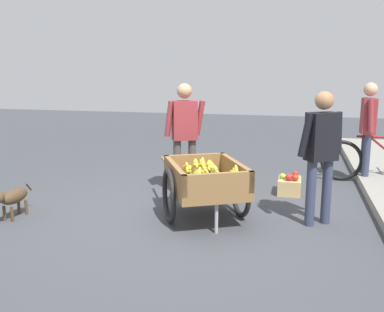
{
  "coord_description": "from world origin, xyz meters",
  "views": [
    {
      "loc": [
        4.85,
        1.31,
        1.76
      ],
      "look_at": [
        0.04,
        0.12,
        0.75
      ],
      "focal_mm": 39.77,
      "sensor_mm": 36.0,
      "label": 1
    }
  ],
  "objects_px": {
    "dog": "(12,197)",
    "bicycle": "(375,161)",
    "fruit_cart": "(205,183)",
    "apple_crate": "(289,185)",
    "bystander_person": "(321,147)",
    "cyclist_person": "(368,124)",
    "vendor_person": "(185,129)"
  },
  "relations": [
    {
      "from": "apple_crate",
      "to": "bystander_person",
      "type": "xyz_separation_m",
      "value": [
        1.2,
        0.34,
        0.78
      ]
    },
    {
      "from": "vendor_person",
      "to": "dog",
      "type": "height_order",
      "value": "vendor_person"
    },
    {
      "from": "dog",
      "to": "apple_crate",
      "type": "relative_size",
      "value": 1.53
    },
    {
      "from": "vendor_person",
      "to": "cyclist_person",
      "type": "bearing_deg",
      "value": 115.87
    },
    {
      "from": "bystander_person",
      "to": "fruit_cart",
      "type": "bearing_deg",
      "value": -84.24
    },
    {
      "from": "bicycle",
      "to": "dog",
      "type": "height_order",
      "value": "bicycle"
    },
    {
      "from": "bicycle",
      "to": "cyclist_person",
      "type": "distance_m",
      "value": 0.6
    },
    {
      "from": "dog",
      "to": "bicycle",
      "type": "bearing_deg",
      "value": 122.3
    },
    {
      "from": "bicycle",
      "to": "dog",
      "type": "distance_m",
      "value": 5.31
    },
    {
      "from": "bicycle",
      "to": "fruit_cart",
      "type": "bearing_deg",
      "value": -44.54
    },
    {
      "from": "vendor_person",
      "to": "bicycle",
      "type": "relative_size",
      "value": 0.95
    },
    {
      "from": "apple_crate",
      "to": "bystander_person",
      "type": "distance_m",
      "value": 1.47
    },
    {
      "from": "bicycle",
      "to": "vendor_person",
      "type": "bearing_deg",
      "value": -65.38
    },
    {
      "from": "cyclist_person",
      "to": "bicycle",
      "type": "bearing_deg",
      "value": 89.82
    },
    {
      "from": "cyclist_person",
      "to": "fruit_cart",
      "type": "bearing_deg",
      "value": -42.53
    },
    {
      "from": "fruit_cart",
      "to": "bicycle",
      "type": "distance_m",
      "value": 3.21
    },
    {
      "from": "vendor_person",
      "to": "bicycle",
      "type": "distance_m",
      "value": 3.1
    },
    {
      "from": "fruit_cart",
      "to": "cyclist_person",
      "type": "bearing_deg",
      "value": 137.47
    },
    {
      "from": "cyclist_person",
      "to": "dog",
      "type": "relative_size",
      "value": 2.33
    },
    {
      "from": "bicycle",
      "to": "apple_crate",
      "type": "height_order",
      "value": "bicycle"
    },
    {
      "from": "fruit_cart",
      "to": "apple_crate",
      "type": "xyz_separation_m",
      "value": [
        -1.33,
        0.96,
        -0.32
      ]
    },
    {
      "from": "cyclist_person",
      "to": "bystander_person",
      "type": "relative_size",
      "value": 1.02
    },
    {
      "from": "fruit_cart",
      "to": "vendor_person",
      "type": "bearing_deg",
      "value": -152.81
    },
    {
      "from": "dog",
      "to": "apple_crate",
      "type": "distance_m",
      "value": 3.71
    },
    {
      "from": "apple_crate",
      "to": "bystander_person",
      "type": "relative_size",
      "value": 0.29
    },
    {
      "from": "cyclist_person",
      "to": "bystander_person",
      "type": "xyz_separation_m",
      "value": [
        2.15,
        -0.8,
        -0.03
      ]
    },
    {
      "from": "vendor_person",
      "to": "cyclist_person",
      "type": "xyz_separation_m",
      "value": [
        -1.27,
        2.62,
        -0.0
      ]
    },
    {
      "from": "vendor_person",
      "to": "bystander_person",
      "type": "relative_size",
      "value": 1.03
    },
    {
      "from": "apple_crate",
      "to": "fruit_cart",
      "type": "bearing_deg",
      "value": -35.81
    },
    {
      "from": "bicycle",
      "to": "dog",
      "type": "xyz_separation_m",
      "value": [
        2.84,
        -4.49,
        -0.08
      ]
    },
    {
      "from": "vendor_person",
      "to": "cyclist_person",
      "type": "height_order",
      "value": "vendor_person"
    },
    {
      "from": "vendor_person",
      "to": "apple_crate",
      "type": "bearing_deg",
      "value": 101.99
    }
  ]
}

